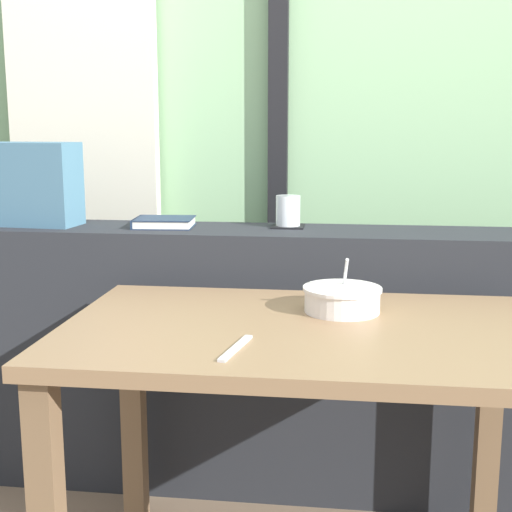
{
  "coord_description": "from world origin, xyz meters",
  "views": [
    {
      "loc": [
        0.16,
        -1.57,
        1.14
      ],
      "look_at": [
        -0.09,
        0.37,
        0.78
      ],
      "focal_mm": 49.5,
      "sensor_mm": 36.0,
      "label": 1
    }
  ],
  "objects": [
    {
      "name": "outdoor_backdrop",
      "position": [
        0.0,
        1.11,
        1.4
      ],
      "size": [
        4.8,
        0.08,
        2.8
      ],
      "primitive_type": "cube",
      "color": "#8EBC89",
      "rests_on": "ground"
    },
    {
      "name": "curtain_left_panel",
      "position": [
        -0.82,
        1.01,
        1.25
      ],
      "size": [
        0.56,
        0.06,
        2.5
      ],
      "primitive_type": "cube",
      "color": "beige",
      "rests_on": "ground"
    },
    {
      "name": "window_divider_post",
      "position": [
        -0.09,
        1.04,
        1.3
      ],
      "size": [
        0.07,
        0.05,
        2.6
      ],
      "primitive_type": "cube",
      "color": "black",
      "rests_on": "ground"
    },
    {
      "name": "dark_console_ledge",
      "position": [
        0.0,
        0.55,
        0.41
      ],
      "size": [
        2.8,
        0.29,
        0.83
      ],
      "primitive_type": "cube",
      "color": "#23262B",
      "rests_on": "ground"
    },
    {
      "name": "breakfast_table",
      "position": [
        0.06,
        -0.02,
        0.58
      ],
      "size": [
        1.09,
        0.69,
        0.69
      ],
      "color": "brown",
      "rests_on": "ground"
    },
    {
      "name": "coaster_square",
      "position": [
        -0.02,
        0.6,
        0.83
      ],
      "size": [
        0.1,
        0.1,
        0.0
      ],
      "primitive_type": "cube",
      "color": "black",
      "rests_on": "dark_console_ledge"
    },
    {
      "name": "juice_glass",
      "position": [
        -0.02,
        0.6,
        0.88
      ],
      "size": [
        0.08,
        0.08,
        0.09
      ],
      "color": "white",
      "rests_on": "coaster_square"
    },
    {
      "name": "closed_book",
      "position": [
        -0.4,
        0.56,
        0.84
      ],
      "size": [
        0.19,
        0.16,
        0.03
      ],
      "color": "#1E2D47",
      "rests_on": "dark_console_ledge"
    },
    {
      "name": "throw_pillow",
      "position": [
        -0.84,
        0.55,
        0.96
      ],
      "size": [
        0.33,
        0.17,
        0.26
      ],
      "primitive_type": "cube",
      "rotation": [
        0.0,
        0.0,
        -0.09
      ],
      "color": "#426B84",
      "rests_on": "dark_console_ledge"
    },
    {
      "name": "soup_bowl",
      "position": [
        0.16,
        0.12,
        0.72
      ],
      "size": [
        0.19,
        0.19,
        0.14
      ],
      "color": "silver",
      "rests_on": "breakfast_table"
    },
    {
      "name": "fork_utensil",
      "position": [
        -0.06,
        -0.21,
        0.7
      ],
      "size": [
        0.05,
        0.17,
        0.01
      ],
      "primitive_type": "cube",
      "rotation": [
        0.0,
        0.0,
        -0.18
      ],
      "color": "silver",
      "rests_on": "breakfast_table"
    }
  ]
}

